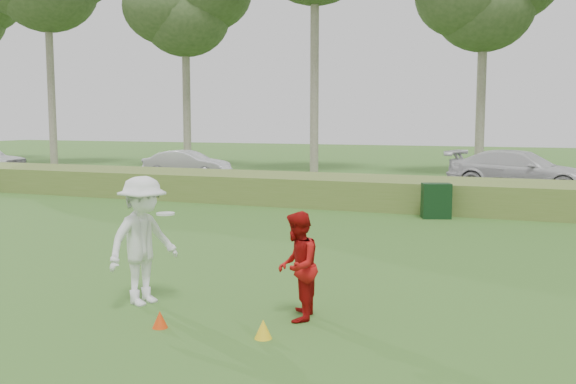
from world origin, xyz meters
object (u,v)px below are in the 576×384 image
at_px(player_white, 143,241).
at_px(car_right, 521,171).
at_px(cone_orange, 160,319).
at_px(car_mid, 187,165).
at_px(utility_cabinet, 436,201).
at_px(cone_yellow, 263,329).
at_px(player_red, 297,266).

height_order(player_white, car_right, player_white).
bearing_deg(cone_orange, car_mid, 119.26).
bearing_deg(car_right, utility_cabinet, 176.66).
xyz_separation_m(utility_cabinet, car_mid, (-12.29, 7.35, 0.21)).
xyz_separation_m(player_white, cone_yellow, (2.29, -0.77, -0.84)).
bearing_deg(utility_cabinet, player_white, -125.01).
xyz_separation_m(cone_orange, cone_yellow, (1.45, 0.11, 0.01)).
bearing_deg(player_red, utility_cabinet, 165.70).
xyz_separation_m(player_red, cone_orange, (-1.58, -1.01, -0.64)).
distance_m(cone_yellow, car_mid, 21.73).
distance_m(player_red, utility_cabinet, 10.03).
bearing_deg(car_mid, car_right, -96.69).
relative_size(player_red, utility_cabinet, 1.54).
xyz_separation_m(player_white, utility_cabinet, (2.83, 10.14, -0.47)).
height_order(player_white, cone_yellow, player_white).
bearing_deg(cone_orange, utility_cabinet, 79.76).
bearing_deg(cone_yellow, cone_orange, -175.48).
relative_size(cone_orange, cone_yellow, 0.92).
bearing_deg(car_mid, cone_yellow, -153.38).
bearing_deg(player_red, cone_yellow, -20.11).
height_order(player_red, car_mid, player_red).
height_order(cone_yellow, car_mid, car_mid).
distance_m(player_white, cone_yellow, 2.56).
distance_m(player_red, car_right, 17.41).
xyz_separation_m(player_red, car_right, (2.44, 17.23, 0.08)).
xyz_separation_m(player_white, car_mid, (-9.46, 17.49, -0.26)).
relative_size(cone_orange, car_right, 0.04).
xyz_separation_m(player_red, car_mid, (-11.88, 17.37, -0.05)).
relative_size(utility_cabinet, car_right, 0.18).
bearing_deg(cone_orange, car_right, 77.56).
bearing_deg(cone_orange, player_white, 133.43).
relative_size(player_red, car_right, 0.28).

